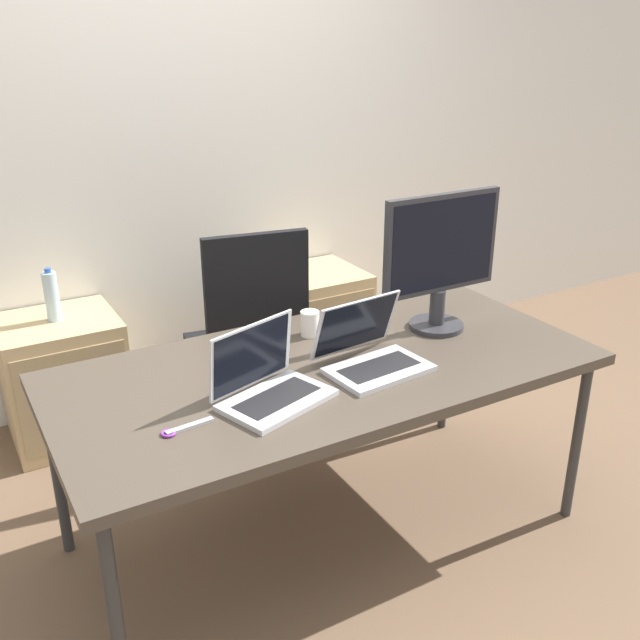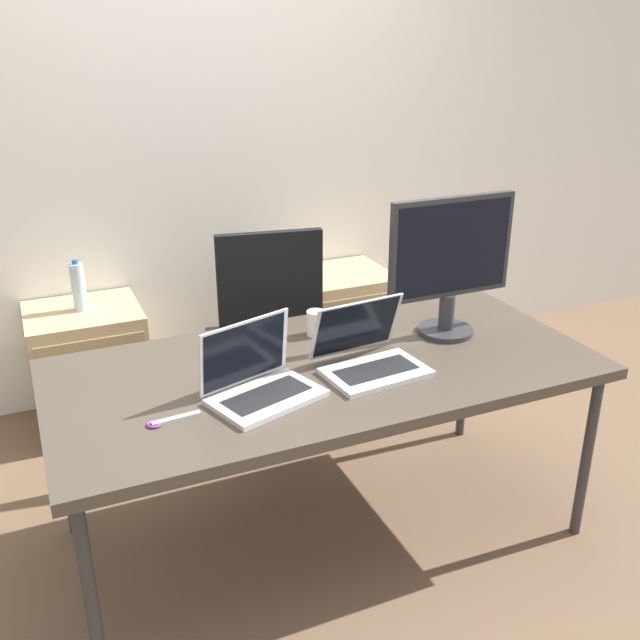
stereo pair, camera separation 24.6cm
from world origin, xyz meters
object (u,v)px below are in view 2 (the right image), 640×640
office_chair (265,360)px  water_bottle (78,287)px  coffee_cup_brown (251,352)px  laptop_right (369,356)px  cabinet_left (90,367)px  coffee_cup_white (316,323)px  monitor (450,262)px  cabinet_right (339,324)px  laptop_left (259,382)px

office_chair → water_bottle: 0.92m
office_chair → coffee_cup_brown: 0.85m
laptop_right → cabinet_left: bearing=121.9°
cabinet_left → coffee_cup_brown: bearing=-68.2°
water_bottle → coffee_cup_brown: bearing=-68.3°
coffee_cup_white → coffee_cup_brown: 0.35m
water_bottle → monitor: 1.71m
cabinet_right → laptop_left: laptop_left is taller
cabinet_right → laptop_left: bearing=-124.3°
coffee_cup_white → laptop_right: bearing=-81.8°
office_chair → monitor: 1.07m
laptop_left → coffee_cup_white: bearing=46.2°
laptop_right → coffee_cup_white: laptop_right is taller
cabinet_left → monitor: 1.83m
cabinet_left → laptop_right: 1.62m
water_bottle → laptop_left: size_ratio=0.62×
office_chair → coffee_cup_white: 0.66m
cabinet_right → laptop_left: 1.69m
coffee_cup_white → water_bottle: bearing=128.2°
office_chair → laptop_left: office_chair is taller
laptop_right → monitor: size_ratio=0.68×
cabinet_right → laptop_right: laptop_right is taller
laptop_left → laptop_right: (0.41, 0.03, -0.00)m
monitor → coffee_cup_brown: bearing=178.5°
laptop_left → office_chair: bearing=69.9°
water_bottle → laptop_left: (0.41, -1.35, 0.06)m
monitor → cabinet_right: bearing=85.1°
laptop_right → monitor: bearing=21.0°
office_chair → monitor: monitor is taller
monitor → coffee_cup_white: 0.55m
coffee_cup_brown → cabinet_left: bearing=111.8°
laptop_left → monitor: (0.82, 0.19, 0.24)m
office_chair → cabinet_left: bearing=149.2°
laptop_left → coffee_cup_white: 0.52m
office_chair → laptop_right: bearing=-85.0°
water_bottle → coffee_cup_brown: size_ratio=2.14×
water_bottle → coffee_cup_white: (0.77, -0.97, 0.06)m
laptop_right → coffee_cup_white: size_ratio=3.73×
water_bottle → monitor: (1.23, -1.16, 0.30)m
monitor → coffee_cup_white: size_ratio=5.49×
cabinet_left → laptop_right: laptop_right is taller
cabinet_right → monitor: size_ratio=1.11×
cabinet_left → coffee_cup_brown: (0.45, -1.14, 0.48)m
laptop_right → coffee_cup_brown: size_ratio=3.15×
cabinet_right → coffee_cup_white: (-0.56, -0.97, 0.47)m
laptop_right → coffee_cup_white: 0.35m
water_bottle → coffee_cup_white: 1.24m
cabinet_left → coffee_cup_white: (0.77, -0.97, 0.47)m
cabinet_left → water_bottle: (-0.00, 0.00, 0.41)m
office_chair → cabinet_right: (0.59, 0.44, -0.09)m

